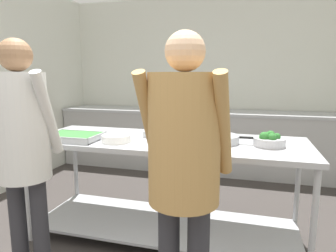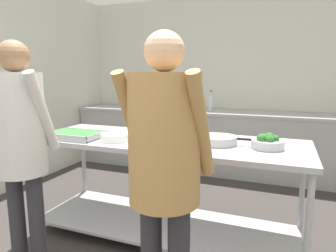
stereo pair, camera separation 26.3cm
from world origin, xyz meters
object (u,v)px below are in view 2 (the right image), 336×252
(broccoli_bowl, at_px, (267,143))
(guest_serving_left, at_px, (165,155))
(serving_tray_roast, at_px, (76,135))
(plate_stack, at_px, (115,137))
(guest_serving_right, at_px, (20,135))
(serving_tray_vegetables, at_px, (170,133))
(sauce_pan, at_px, (218,140))
(water_bottle, at_px, (211,102))

(broccoli_bowl, xyz_separation_m, guest_serving_left, (-0.48, -0.86, 0.08))
(serving_tray_roast, distance_m, plate_stack, 0.38)
(plate_stack, distance_m, guest_serving_right, 0.73)
(broccoli_bowl, xyz_separation_m, guest_serving_right, (-1.58, -0.79, 0.09))
(serving_tray_vegetables, bearing_deg, sauce_pan, -18.36)
(serving_tray_roast, bearing_deg, plate_stack, 3.13)
(guest_serving_left, bearing_deg, guest_serving_right, 176.60)
(serving_tray_vegetables, xyz_separation_m, broccoli_bowl, (0.84, -0.17, 0.02))
(sauce_pan, relative_size, guest_serving_right, 0.27)
(guest_serving_right, bearing_deg, water_bottle, 76.76)
(plate_stack, xyz_separation_m, serving_tray_vegetables, (0.36, 0.35, -0.00))
(serving_tray_roast, height_order, guest_serving_left, guest_serving_left)
(guest_serving_right, bearing_deg, broccoli_bowl, 26.54)
(plate_stack, height_order, broccoli_bowl, broccoli_bowl)
(guest_serving_right, bearing_deg, serving_tray_vegetables, 52.31)
(sauce_pan, xyz_separation_m, guest_serving_left, (-0.10, -0.87, 0.09))
(serving_tray_roast, xyz_separation_m, serving_tray_vegetables, (0.74, 0.37, -0.00))
(water_bottle, bearing_deg, serving_tray_roast, -106.61)
(serving_tray_roast, distance_m, water_bottle, 2.34)
(serving_tray_roast, bearing_deg, broccoli_bowl, 7.26)
(sauce_pan, bearing_deg, guest_serving_right, -146.28)
(sauce_pan, height_order, guest_serving_right, guest_serving_right)
(guest_serving_right, bearing_deg, plate_stack, 57.98)
(plate_stack, relative_size, sauce_pan, 0.54)
(sauce_pan, distance_m, water_bottle, 2.09)
(sauce_pan, bearing_deg, serving_tray_vegetables, 161.64)
(guest_serving_left, distance_m, guest_serving_right, 1.10)
(plate_stack, distance_m, guest_serving_left, 0.99)
(serving_tray_vegetables, xyz_separation_m, sauce_pan, (0.46, -0.15, 0.01))
(broccoli_bowl, distance_m, guest_serving_left, 0.98)
(broccoli_bowl, bearing_deg, plate_stack, -171.44)
(plate_stack, bearing_deg, guest_serving_right, -122.02)
(guest_serving_left, bearing_deg, sauce_pan, 83.28)
(serving_tray_roast, distance_m, serving_tray_vegetables, 0.83)
(serving_tray_roast, height_order, plate_stack, plate_stack)
(sauce_pan, relative_size, guest_serving_left, 0.27)
(plate_stack, height_order, water_bottle, water_bottle)
(broccoli_bowl, bearing_deg, guest_serving_left, -119.30)
(guest_serving_right, bearing_deg, sauce_pan, 33.72)
(sauce_pan, bearing_deg, serving_tray_roast, -169.88)
(guest_serving_left, xyz_separation_m, water_bottle, (-0.44, 2.89, 0.04))
(guest_serving_left, bearing_deg, serving_tray_roast, 149.37)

